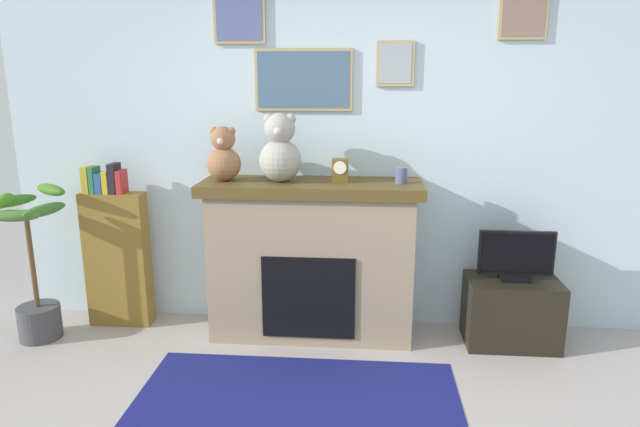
{
  "coord_description": "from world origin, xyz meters",
  "views": [
    {
      "loc": [
        0.09,
        -2.09,
        1.85
      ],
      "look_at": [
        -0.22,
        1.7,
        0.92
      ],
      "focal_mm": 30.9,
      "sensor_mm": 36.0,
      "label": 1
    }
  ],
  "objects_px": {
    "bookshelf": "(117,254)",
    "potted_plant": "(34,275)",
    "television": "(516,257)",
    "fireplace": "(312,259)",
    "candle_jar": "(401,175)",
    "mantel_clock": "(340,171)",
    "teddy_bear_cream": "(224,156)",
    "teddy_bear_grey": "(280,151)",
    "tv_stand": "(511,312)"
  },
  "relations": [
    {
      "from": "potted_plant",
      "to": "television",
      "type": "relative_size",
      "value": 2.16
    },
    {
      "from": "potted_plant",
      "to": "teddy_bear_grey",
      "type": "height_order",
      "value": "teddy_bear_grey"
    },
    {
      "from": "candle_jar",
      "to": "teddy_bear_cream",
      "type": "height_order",
      "value": "teddy_bear_cream"
    },
    {
      "from": "fireplace",
      "to": "potted_plant",
      "type": "height_order",
      "value": "fireplace"
    },
    {
      "from": "potted_plant",
      "to": "candle_jar",
      "type": "xyz_separation_m",
      "value": [
        2.6,
        0.24,
        0.72
      ]
    },
    {
      "from": "teddy_bear_cream",
      "to": "mantel_clock",
      "type": "bearing_deg",
      "value": -0.06
    },
    {
      "from": "tv_stand",
      "to": "mantel_clock",
      "type": "bearing_deg",
      "value": 178.35
    },
    {
      "from": "teddy_bear_grey",
      "to": "tv_stand",
      "type": "bearing_deg",
      "value": -1.25
    },
    {
      "from": "bookshelf",
      "to": "television",
      "type": "xyz_separation_m",
      "value": [
        2.92,
        -0.1,
        0.08
      ]
    },
    {
      "from": "mantel_clock",
      "to": "teddy_bear_cream",
      "type": "xyz_separation_m",
      "value": [
        -0.82,
        0.0,
        0.09
      ]
    },
    {
      "from": "teddy_bear_cream",
      "to": "fireplace",
      "type": "bearing_deg",
      "value": 1.7
    },
    {
      "from": "bookshelf",
      "to": "mantel_clock",
      "type": "distance_m",
      "value": 1.82
    },
    {
      "from": "potted_plant",
      "to": "mantel_clock",
      "type": "bearing_deg",
      "value": 6.18
    },
    {
      "from": "bookshelf",
      "to": "mantel_clock",
      "type": "xyz_separation_m",
      "value": [
        1.69,
        -0.06,
        0.67
      ]
    },
    {
      "from": "bookshelf",
      "to": "tv_stand",
      "type": "bearing_deg",
      "value": -1.96
    },
    {
      "from": "television",
      "to": "teddy_bear_grey",
      "type": "xyz_separation_m",
      "value": [
        -1.64,
        0.04,
        0.72
      ]
    },
    {
      "from": "teddy_bear_grey",
      "to": "candle_jar",
      "type": "bearing_deg",
      "value": 0.04
    },
    {
      "from": "mantel_clock",
      "to": "candle_jar",
      "type": "bearing_deg",
      "value": 0.18
    },
    {
      "from": "television",
      "to": "candle_jar",
      "type": "height_order",
      "value": "candle_jar"
    },
    {
      "from": "bookshelf",
      "to": "potted_plant",
      "type": "xyz_separation_m",
      "value": [
        -0.48,
        -0.3,
        -0.08
      ]
    },
    {
      "from": "fireplace",
      "to": "mantel_clock",
      "type": "bearing_deg",
      "value": -5.37
    },
    {
      "from": "potted_plant",
      "to": "teddy_bear_cream",
      "type": "distance_m",
      "value": 1.61
    },
    {
      "from": "television",
      "to": "fireplace",
      "type": "bearing_deg",
      "value": 177.77
    },
    {
      "from": "bookshelf",
      "to": "tv_stand",
      "type": "xyz_separation_m",
      "value": [
        2.92,
        -0.1,
        -0.32
      ]
    },
    {
      "from": "tv_stand",
      "to": "candle_jar",
      "type": "distance_m",
      "value": 1.26
    },
    {
      "from": "fireplace",
      "to": "mantel_clock",
      "type": "xyz_separation_m",
      "value": [
        0.2,
        -0.02,
        0.65
      ]
    },
    {
      "from": "bookshelf",
      "to": "fireplace",
      "type": "bearing_deg",
      "value": -1.76
    },
    {
      "from": "candle_jar",
      "to": "teddy_bear_grey",
      "type": "xyz_separation_m",
      "value": [
        -0.84,
        -0.0,
        0.16
      ]
    },
    {
      "from": "fireplace",
      "to": "television",
      "type": "height_order",
      "value": "fireplace"
    },
    {
      "from": "candle_jar",
      "to": "teddy_bear_cream",
      "type": "distance_m",
      "value": 1.24
    },
    {
      "from": "television",
      "to": "mantel_clock",
      "type": "bearing_deg",
      "value": 178.29
    },
    {
      "from": "television",
      "to": "teddy_bear_cream",
      "type": "bearing_deg",
      "value": 178.95
    },
    {
      "from": "television",
      "to": "candle_jar",
      "type": "bearing_deg",
      "value": 177.3
    },
    {
      "from": "television",
      "to": "candle_jar",
      "type": "relative_size",
      "value": 4.65
    },
    {
      "from": "potted_plant",
      "to": "teddy_bear_cream",
      "type": "xyz_separation_m",
      "value": [
        1.36,
        0.24,
        0.84
      ]
    },
    {
      "from": "fireplace",
      "to": "teddy_bear_grey",
      "type": "relative_size",
      "value": 3.26
    },
    {
      "from": "tv_stand",
      "to": "television",
      "type": "height_order",
      "value": "television"
    },
    {
      "from": "tv_stand",
      "to": "teddy_bear_grey",
      "type": "height_order",
      "value": "teddy_bear_grey"
    },
    {
      "from": "candle_jar",
      "to": "mantel_clock",
      "type": "bearing_deg",
      "value": -179.82
    },
    {
      "from": "fireplace",
      "to": "teddy_bear_cream",
      "type": "distance_m",
      "value": 0.96
    },
    {
      "from": "tv_stand",
      "to": "teddy_bear_grey",
      "type": "xyz_separation_m",
      "value": [
        -1.64,
        0.04,
        1.12
      ]
    },
    {
      "from": "tv_stand",
      "to": "mantel_clock",
      "type": "distance_m",
      "value": 1.58
    },
    {
      "from": "potted_plant",
      "to": "television",
      "type": "bearing_deg",
      "value": 3.34
    },
    {
      "from": "candle_jar",
      "to": "tv_stand",
      "type": "bearing_deg",
      "value": -2.6
    },
    {
      "from": "television",
      "to": "teddy_bear_grey",
      "type": "distance_m",
      "value": 1.79
    },
    {
      "from": "mantel_clock",
      "to": "teddy_bear_grey",
      "type": "relative_size",
      "value": 0.35
    },
    {
      "from": "mantel_clock",
      "to": "tv_stand",
      "type": "bearing_deg",
      "value": -1.65
    },
    {
      "from": "bookshelf",
      "to": "teddy_bear_cream",
      "type": "xyz_separation_m",
      "value": [
        0.87,
        -0.06,
        0.76
      ]
    },
    {
      "from": "tv_stand",
      "to": "television",
      "type": "xyz_separation_m",
      "value": [
        0.0,
        -0.0,
        0.41
      ]
    },
    {
      "from": "television",
      "to": "bookshelf",
      "type": "bearing_deg",
      "value": 178.01
    }
  ]
}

